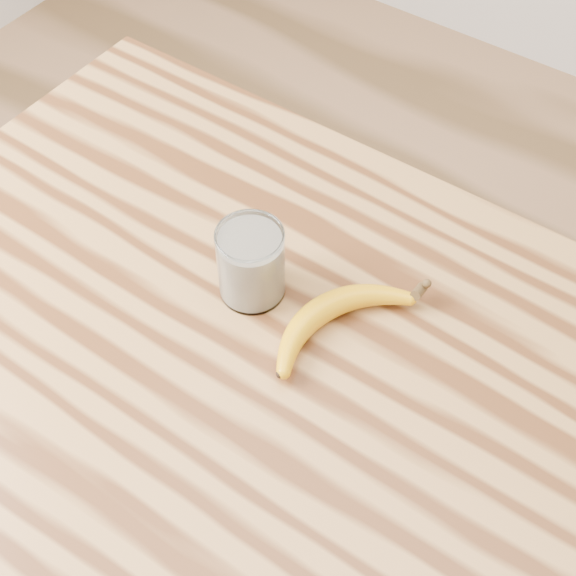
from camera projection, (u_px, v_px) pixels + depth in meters
The scene contains 4 objects.
room at pixel (263, 54), 0.63m from camera, with size 4.04×4.04×2.70m.
table at pixel (274, 413), 1.09m from camera, with size 1.20×0.80×0.90m.
smoothie_glass at pixel (251, 264), 1.01m from camera, with size 0.09×0.09×0.11m.
banana at pixel (325, 307), 1.02m from camera, with size 0.11×0.29×0.04m, color orange, non-canonical shape.
Camera 1 is at (0.32, -0.43, 1.74)m, focal length 50.00 mm.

